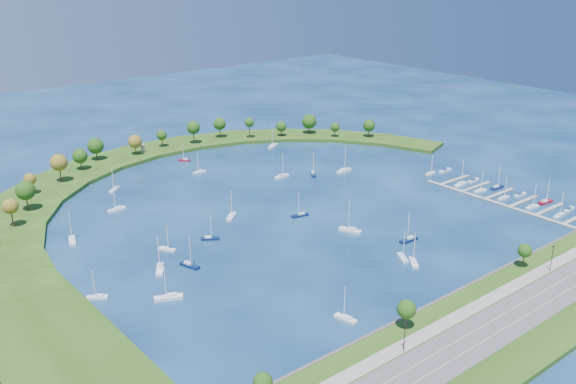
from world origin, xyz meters
TOP-DOWN VIEW (x-y plane):
  - ground at (0.00, 0.00)m, footprint 700.00×700.00m
  - south_shoreline at (0.03, -122.88)m, footprint 420.00×43.10m
  - breakwater at (-46.33, 48.72)m, footprint 286.74×247.64m
  - breakwater_trees at (-13.40, 88.61)m, footprint 243.19×91.38m
  - harbor_tower at (-14.60, 114.10)m, footprint 2.60×2.60m
  - dock_system at (85.30, -61.00)m, footprint 24.28×82.00m
  - moored_boat_0 at (1.50, -40.89)m, footprint 5.87×10.03m
  - moored_boat_1 at (-48.82, -10.09)m, footprint 7.43×5.93m
  - moored_boat_2 at (-53.44, 69.45)m, footprint 7.69×6.63m
  - moored_boat_3 at (-68.04, -25.95)m, footprint 4.57×8.74m
  - moored_boat_4 at (-93.37, 23.50)m, footprint 5.37×9.30m
  - moored_boat_5 at (-6.17, 66.42)m, footprint 7.42×2.32m
  - moored_boat_6 at (55.09, 80.66)m, footprint 9.56×6.66m
  - moored_boat_7 at (-3.95, -14.42)m, footprint 8.31×3.79m
  - moored_boat_8 at (-28.65, 3.73)m, footprint 8.41×7.65m
  - moored_boat_9 at (-48.92, -90.07)m, footprint 3.66×8.16m
  - moored_boat_10 at (-1.34, 89.96)m, footprint 5.90×6.28m
  - moored_boat_11 at (-1.08, -71.95)m, footprint 5.93×7.95m
  - moored_boat_12 at (-78.11, -21.78)m, footprint 7.21×9.26m
  - moored_boat_13 at (-64.22, 43.98)m, footprint 8.66×3.00m
  - moored_boat_14 at (-104.66, -26.54)m, footprint 7.03×5.81m
  - moored_boat_15 at (-1.24, -77.65)m, footprint 7.07×8.00m
  - moored_boat_16 at (-86.11, -42.44)m, footprint 9.90×6.52m
  - moored_boat_17 at (55.09, 18.67)m, footprint 9.81×3.53m
  - moored_boat_18 at (23.35, 32.57)m, footprint 8.91×3.22m
  - moored_boat_19 at (38.78, 25.10)m, footprint 7.04×8.43m
  - moored_boat_20 at (-67.56, -8.01)m, footprint 5.56×7.22m
  - moored_boat_21 at (13.23, -62.85)m, footprint 8.78×2.73m
  - docked_boat_0 at (85.53, -88.05)m, footprint 7.84×2.74m
  - docked_boat_1 at (95.98, -87.05)m, footprint 8.18×3.27m
  - docked_boat_2 at (85.53, -74.76)m, footprint 7.97×2.74m
  - docked_boat_3 at (96.01, -75.21)m, footprint 8.74×3.31m
  - docked_boat_4 at (85.53, -59.59)m, footprint 7.36×2.10m
  - docked_boat_5 at (95.99, -61.94)m, footprint 7.58×2.46m
  - docked_boat_6 at (85.54, -46.40)m, footprint 7.61×3.19m
  - docked_boat_7 at (96.01, -49.02)m, footprint 8.43×2.38m
  - docked_boat_8 at (85.51, -34.74)m, footprint 9.19×3.64m
  - docked_boat_9 at (95.98, -35.03)m, footprint 8.11×2.93m
  - docked_boat_10 at (87.94, -13.68)m, footprint 7.26×2.75m
  - docked_boat_11 at (97.87, -15.49)m, footprint 8.91×2.97m

SIDE VIEW (x-z plane):
  - ground at x=0.00m, z-range 0.00..0.00m
  - dock_system at x=85.30m, z-range -0.45..1.15m
  - docked_boat_5 at x=95.99m, z-range -0.20..1.32m
  - docked_boat_9 at x=95.98m, z-range -0.21..1.41m
  - docked_boat_1 at x=95.98m, z-range -0.22..1.41m
  - docked_boat_11 at x=97.87m, z-range -0.24..1.55m
  - moored_boat_10 at x=-1.34m, z-range -4.10..5.81m
  - docked_boat_10 at x=87.94m, z-range -4.34..6.07m
  - moored_boat_14 at x=-104.66m, z-range -4.42..6.15m
  - moored_boat_20 at x=-67.56m, z-range -4.45..6.19m
  - moored_boat_5 at x=-6.17m, z-range -4.53..6.27m
  - docked_boat_4 at x=85.53m, z-range -4.53..6.27m
  - docked_boat_6 at x=85.54m, z-range -4.55..6.30m
  - moored_boat_1 at x=-48.82m, z-range -4.65..6.42m
  - docked_boat_0 at x=85.53m, z-range -4.77..6.55m
  - docked_boat_2 at x=85.53m, z-range -4.87..6.65m
  - moored_boat_9 at x=-48.92m, z-range -4.90..6.69m
  - moored_boat_11 at x=-1.08m, z-range -4.92..6.71m
  - moored_boat_2 at x=-53.44m, z-range -4.97..6.76m
  - moored_boat_7 at x=-3.95m, z-range -5.00..6.80m
  - moored_boat_15 at x=-1.24m, z-range -5.24..7.07m
  - moored_boat_3 at x=-68.04m, z-range -5.27..7.10m
  - docked_boat_7 at x=96.01m, z-range -5.27..7.11m
  - moored_boat_13 at x=-64.22m, z-range -5.33..7.17m
  - docked_boat_3 at x=96.01m, z-range -5.34..7.19m
  - moored_boat_19 at x=38.78m, z-range -5.43..7.29m
  - moored_boat_21 at x=13.23m, z-range -5.47..7.33m
  - moored_boat_18 at x=23.35m, z-range -5.48..7.34m
  - moored_boat_8 at x=-28.65m, z-range -5.60..7.48m
  - docked_boat_8 at x=85.51m, z-range -5.63..7.51m
  - moored_boat_4 at x=-93.37m, z-range -5.66..7.54m
  - moored_boat_12 at x=-78.11m, z-range -5.89..7.81m
  - moored_boat_6 at x=55.09m, z-range -5.95..7.88m
  - moored_boat_17 at x=55.09m, z-range -6.09..8.03m
  - moored_boat_16 at x=-86.11m, z-range -6.12..8.07m
  - moored_boat_0 at x=1.50m, z-range -6.14..8.10m
  - breakwater at x=-46.33m, z-range -0.01..1.99m
  - south_shoreline at x=0.03m, z-range -4.80..6.80m
  - harbor_tower at x=-14.60m, z-range 2.05..6.81m
  - breakwater_trees at x=-13.40m, z-range 3.20..17.83m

